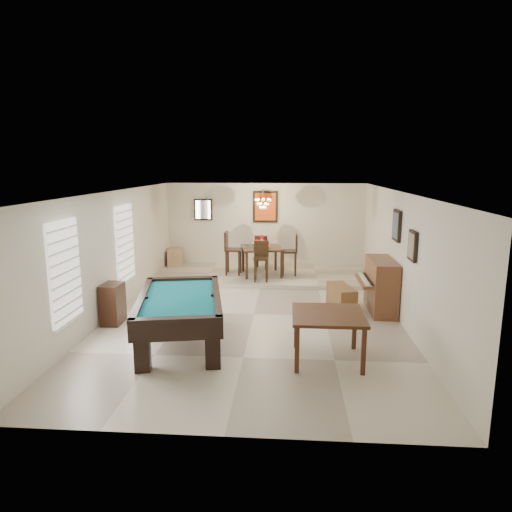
# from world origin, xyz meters

# --- Properties ---
(ground_plane) EXTENTS (6.00, 9.00, 0.02)m
(ground_plane) POSITION_xyz_m (0.00, 0.00, -0.01)
(ground_plane) COLOR beige
(wall_back) EXTENTS (6.00, 0.04, 2.60)m
(wall_back) POSITION_xyz_m (0.00, 4.50, 1.30)
(wall_back) COLOR silver
(wall_back) RESTS_ON ground_plane
(wall_front) EXTENTS (6.00, 0.04, 2.60)m
(wall_front) POSITION_xyz_m (0.00, -4.50, 1.30)
(wall_front) COLOR silver
(wall_front) RESTS_ON ground_plane
(wall_left) EXTENTS (0.04, 9.00, 2.60)m
(wall_left) POSITION_xyz_m (-3.00, 0.00, 1.30)
(wall_left) COLOR silver
(wall_left) RESTS_ON ground_plane
(wall_right) EXTENTS (0.04, 9.00, 2.60)m
(wall_right) POSITION_xyz_m (3.00, 0.00, 1.30)
(wall_right) COLOR silver
(wall_right) RESTS_ON ground_plane
(ceiling) EXTENTS (6.00, 9.00, 0.04)m
(ceiling) POSITION_xyz_m (0.00, 0.00, 2.60)
(ceiling) COLOR white
(ceiling) RESTS_ON wall_back
(dining_step) EXTENTS (6.00, 2.50, 0.12)m
(dining_step) POSITION_xyz_m (0.00, 3.25, 0.06)
(dining_step) COLOR beige
(dining_step) RESTS_ON ground_plane
(window_left_front) EXTENTS (0.06, 1.00, 1.70)m
(window_left_front) POSITION_xyz_m (-2.97, -2.20, 1.40)
(window_left_front) COLOR white
(window_left_front) RESTS_ON wall_left
(window_left_rear) EXTENTS (0.06, 1.00, 1.70)m
(window_left_rear) POSITION_xyz_m (-2.97, 0.60, 1.40)
(window_left_rear) COLOR white
(window_left_rear) RESTS_ON wall_left
(pool_table) EXTENTS (1.87, 2.81, 0.86)m
(pool_table) POSITION_xyz_m (-1.17, -1.74, 0.43)
(pool_table) COLOR black
(pool_table) RESTS_ON ground_plane
(square_table) EXTENTS (1.15, 1.15, 0.79)m
(square_table) POSITION_xyz_m (1.37, -2.24, 0.40)
(square_table) COLOR #381A0E
(square_table) RESTS_ON ground_plane
(upright_piano) EXTENTS (0.77, 1.37, 1.15)m
(upright_piano) POSITION_xyz_m (2.60, 0.42, 0.57)
(upright_piano) COLOR brown
(upright_piano) RESTS_ON ground_plane
(piano_bench) EXTENTS (0.59, 1.03, 0.54)m
(piano_bench) POSITION_xyz_m (1.89, 0.43, 0.27)
(piano_bench) COLOR brown
(piano_bench) RESTS_ON ground_plane
(apothecary_chest) EXTENTS (0.36, 0.55, 0.82)m
(apothecary_chest) POSITION_xyz_m (-2.78, -0.77, 0.41)
(apothecary_chest) COLOR black
(apothecary_chest) RESTS_ON ground_plane
(dining_table) EXTENTS (1.28, 1.28, 0.90)m
(dining_table) POSITION_xyz_m (-0.02, 3.11, 0.57)
(dining_table) COLOR black
(dining_table) RESTS_ON dining_step
(flower_vase) EXTENTS (0.15, 0.15, 0.23)m
(flower_vase) POSITION_xyz_m (-0.02, 3.11, 1.14)
(flower_vase) COLOR #AF0F18
(flower_vase) RESTS_ON dining_table
(dining_chair_south) EXTENTS (0.39, 0.39, 1.04)m
(dining_chair_south) POSITION_xyz_m (0.00, 2.40, 0.64)
(dining_chair_south) COLOR black
(dining_chair_south) RESTS_ON dining_step
(dining_chair_north) EXTENTS (0.41, 0.41, 1.01)m
(dining_chair_north) POSITION_xyz_m (-0.07, 3.88, 0.62)
(dining_chair_north) COLOR black
(dining_chair_north) RESTS_ON dining_step
(dining_chair_west) EXTENTS (0.45, 0.45, 1.20)m
(dining_chair_west) POSITION_xyz_m (-0.82, 3.11, 0.72)
(dining_chair_west) COLOR black
(dining_chair_west) RESTS_ON dining_step
(dining_chair_east) EXTENTS (0.43, 0.43, 1.15)m
(dining_chair_east) POSITION_xyz_m (0.74, 3.14, 0.69)
(dining_chair_east) COLOR black
(dining_chair_east) RESTS_ON dining_step
(corner_bench) EXTENTS (0.54, 0.63, 0.50)m
(corner_bench) POSITION_xyz_m (-2.73, 4.12, 0.37)
(corner_bench) COLOR tan
(corner_bench) RESTS_ON dining_step
(chandelier) EXTENTS (0.44, 0.44, 0.60)m
(chandelier) POSITION_xyz_m (0.00, 3.20, 2.20)
(chandelier) COLOR #FFE5B2
(chandelier) RESTS_ON ceiling
(back_painting) EXTENTS (0.75, 0.06, 0.95)m
(back_painting) POSITION_xyz_m (0.00, 4.46, 1.90)
(back_painting) COLOR #D84C14
(back_painting) RESTS_ON wall_back
(back_mirror) EXTENTS (0.55, 0.06, 0.65)m
(back_mirror) POSITION_xyz_m (-1.90, 4.46, 1.80)
(back_mirror) COLOR white
(back_mirror) RESTS_ON wall_back
(right_picture_upper) EXTENTS (0.06, 0.55, 0.65)m
(right_picture_upper) POSITION_xyz_m (2.96, 0.30, 1.90)
(right_picture_upper) COLOR slate
(right_picture_upper) RESTS_ON wall_right
(right_picture_lower) EXTENTS (0.06, 0.45, 0.55)m
(right_picture_lower) POSITION_xyz_m (2.96, -1.00, 1.70)
(right_picture_lower) COLOR gray
(right_picture_lower) RESTS_ON wall_right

